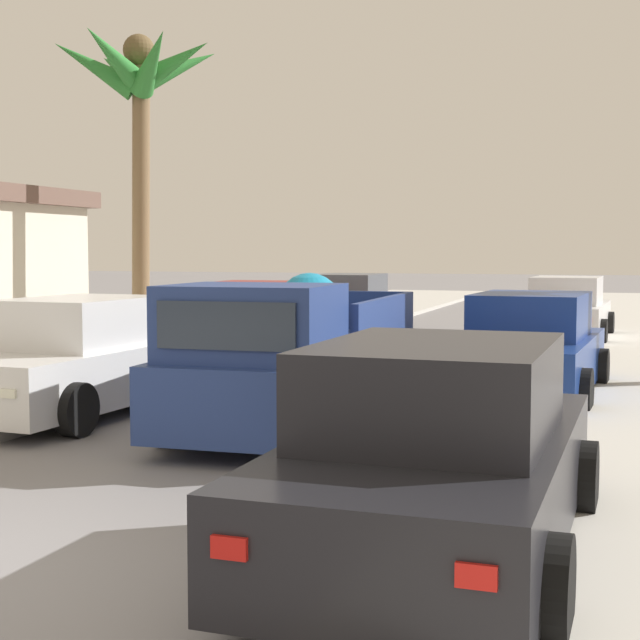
% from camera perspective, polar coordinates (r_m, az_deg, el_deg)
% --- Properties ---
extents(sidewalk_left, '(4.94, 60.00, 0.12)m').
position_cam_1_polar(sidewalk_left, '(19.47, -9.88, -1.99)').
color(sidewalk_left, beige).
rests_on(sidewalk_left, ground).
extents(curb_left, '(0.16, 60.00, 0.10)m').
position_cam_1_polar(curb_left, '(18.99, -7.02, -2.15)').
color(curb_left, silver).
rests_on(curb_left, ground).
extents(curb_right, '(0.16, 60.00, 0.10)m').
position_cam_1_polar(curb_right, '(17.20, 17.19, -2.98)').
color(curb_right, silver).
rests_on(curb_right, ground).
extents(pickup_truck, '(2.34, 5.27, 1.87)m').
position_cam_1_polar(pickup_truck, '(11.37, -1.65, -2.58)').
color(pickup_truck, navy).
rests_on(pickup_truck, ground).
extents(car_left_near, '(2.09, 4.29, 1.54)m').
position_cam_1_polar(car_left_near, '(6.66, 7.18, -8.35)').
color(car_left_near, black).
rests_on(car_left_near, ground).
extents(car_right_near, '(2.17, 4.32, 1.54)m').
position_cam_1_polar(car_right_near, '(18.73, -4.21, -0.18)').
color(car_right_near, maroon).
rests_on(car_right_near, ground).
extents(car_left_mid, '(2.16, 4.32, 1.54)m').
position_cam_1_polar(car_left_mid, '(23.09, 14.77, 0.53)').
color(car_left_mid, silver).
rests_on(car_left_mid, ground).
extents(car_right_mid, '(2.20, 4.33, 1.54)m').
position_cam_1_polar(car_right_mid, '(12.79, -14.43, -2.38)').
color(car_right_mid, silver).
rests_on(car_right_mid, ground).
extents(car_left_far, '(2.21, 4.34, 1.54)m').
position_cam_1_polar(car_left_far, '(14.05, 12.64, -1.76)').
color(car_left_far, navy).
rests_on(car_left_far, ground).
extents(car_right_far, '(2.04, 4.27, 1.54)m').
position_cam_1_polar(car_right_far, '(24.74, 1.81, 0.91)').
color(car_right_far, '#474C56').
rests_on(car_right_far, ground).
extents(palm_tree_right_fore, '(3.72, 3.91, 7.07)m').
position_cam_1_polar(palm_tree_right_fore, '(22.39, -10.94, 13.59)').
color(palm_tree_right_fore, brown).
rests_on(palm_tree_right_fore, ground).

